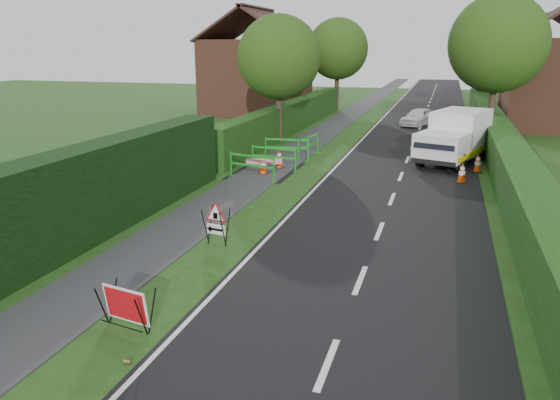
# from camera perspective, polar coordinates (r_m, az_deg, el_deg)

# --- Properties ---
(ground) EXTENTS (120.00, 120.00, 0.00)m
(ground) POSITION_cam_1_polar(r_m,az_deg,el_deg) (12.15, -4.23, -8.86)
(ground) COLOR #213F12
(ground) RESTS_ON ground
(road_surface) EXTENTS (6.00, 90.00, 0.02)m
(road_surface) POSITION_cam_1_polar(r_m,az_deg,el_deg) (45.59, 15.03, 8.90)
(road_surface) COLOR black
(road_surface) RESTS_ON ground
(footpath) EXTENTS (2.00, 90.00, 0.02)m
(footpath) POSITION_cam_1_polar(r_m,az_deg,el_deg) (46.10, 8.11, 9.35)
(footpath) COLOR #2D2D30
(footpath) RESTS_ON ground
(hedge_west_near) EXTENTS (1.10, 18.00, 2.50)m
(hedge_west_near) POSITION_cam_1_polar(r_m,az_deg,el_deg) (14.60, -22.98, -5.80)
(hedge_west_near) COLOR black
(hedge_west_near) RESTS_ON ground
(hedge_west_far) EXTENTS (1.00, 24.00, 1.80)m
(hedge_west_far) POSITION_cam_1_polar(r_m,az_deg,el_deg) (33.90, 1.23, 7.21)
(hedge_west_far) COLOR #14380F
(hedge_west_far) RESTS_ON ground
(hedge_east) EXTENTS (1.20, 50.00, 1.50)m
(hedge_east) POSITION_cam_1_polar(r_m,az_deg,el_deg) (26.87, 21.86, 3.81)
(hedge_east) COLOR #14380F
(hedge_east) RESTS_ON ground
(house_west) EXTENTS (7.50, 7.40, 7.88)m
(house_west) POSITION_cam_1_polar(r_m,az_deg,el_deg) (42.71, -2.39, 12.89)
(house_west) COLOR brown
(house_west) RESTS_ON ground
(house_east_b) EXTENTS (7.50, 7.40, 7.88)m
(house_east_b) POSITION_cam_1_polar(r_m,az_deg,el_deg) (52.92, 26.12, 11.90)
(house_east_b) COLOR brown
(house_east_b) RESTS_ON ground
(tree_nw) EXTENTS (4.40, 4.40, 6.70)m
(tree_nw) POSITION_cam_1_polar(r_m,az_deg,el_deg) (29.58, -0.11, 14.68)
(tree_nw) COLOR #2D2116
(tree_nw) RESTS_ON ground
(tree_ne) EXTENTS (5.20, 5.20, 7.79)m
(tree_ne) POSITION_cam_1_polar(r_m,az_deg,el_deg) (32.36, 21.84, 14.92)
(tree_ne) COLOR #2D2116
(tree_ne) RESTS_ON ground
(tree_fw) EXTENTS (4.80, 4.80, 7.24)m
(tree_fw) POSITION_cam_1_polar(r_m,az_deg,el_deg) (45.12, 6.06, 15.42)
(tree_fw) COLOR #2D2116
(tree_fw) RESTS_ON ground
(tree_fe) EXTENTS (4.20, 4.20, 6.33)m
(tree_fe) POSITION_cam_1_polar(r_m,az_deg,el_deg) (48.34, 20.30, 13.87)
(tree_fe) COLOR #2D2116
(tree_fe) RESTS_ON ground
(red_rect_sign) EXTENTS (1.06, 0.76, 0.83)m
(red_rect_sign) POSITION_cam_1_polar(r_m,az_deg,el_deg) (10.54, -15.82, -10.60)
(red_rect_sign) COLOR black
(red_rect_sign) RESTS_ON ground
(triangle_sign) EXTENTS (0.78, 0.78, 1.00)m
(triangle_sign) POSITION_cam_1_polar(r_m,az_deg,el_deg) (14.28, -6.83, -2.12)
(triangle_sign) COLOR black
(triangle_sign) RESTS_ON ground
(works_van) EXTENTS (3.38, 5.32, 2.28)m
(works_van) POSITION_cam_1_polar(r_m,az_deg,el_deg) (25.62, 17.85, 6.40)
(works_van) COLOR silver
(works_van) RESTS_ON ground
(traffic_cone_0) EXTENTS (0.38, 0.38, 0.79)m
(traffic_cone_0) POSITION_cam_1_polar(r_m,az_deg,el_deg) (21.98, 18.49, 2.72)
(traffic_cone_0) COLOR black
(traffic_cone_0) RESTS_ON ground
(traffic_cone_1) EXTENTS (0.38, 0.38, 0.79)m
(traffic_cone_1) POSITION_cam_1_polar(r_m,az_deg,el_deg) (24.04, 19.97, 3.65)
(traffic_cone_1) COLOR black
(traffic_cone_1) RESTS_ON ground
(traffic_cone_2) EXTENTS (0.38, 0.38, 0.79)m
(traffic_cone_2) POSITION_cam_1_polar(r_m,az_deg,el_deg) (26.49, 17.98, 4.88)
(traffic_cone_2) COLOR black
(traffic_cone_2) RESTS_ON ground
(traffic_cone_3) EXTENTS (0.38, 0.38, 0.79)m
(traffic_cone_3) POSITION_cam_1_polar(r_m,az_deg,el_deg) (22.34, -1.78, 3.73)
(traffic_cone_3) COLOR black
(traffic_cone_3) RESTS_ON ground
(traffic_cone_4) EXTENTS (0.38, 0.38, 0.79)m
(traffic_cone_4) POSITION_cam_1_polar(r_m,az_deg,el_deg) (23.45, -0.08, 4.32)
(traffic_cone_4) COLOR black
(traffic_cone_4) RESTS_ON ground
(ped_barrier_0) EXTENTS (2.09, 0.81, 1.00)m
(ped_barrier_0) POSITION_cam_1_polar(r_m,az_deg,el_deg) (21.42, -2.96, 3.84)
(ped_barrier_0) COLOR #1A8F1F
(ped_barrier_0) RESTS_ON ground
(ped_barrier_1) EXTENTS (2.09, 0.63, 1.00)m
(ped_barrier_1) POSITION_cam_1_polar(r_m,az_deg,el_deg) (23.05, -0.66, 4.72)
(ped_barrier_1) COLOR #1A8F1F
(ped_barrier_1) RESTS_ON ground
(ped_barrier_2) EXTENTS (2.08, 0.52, 1.00)m
(ped_barrier_2) POSITION_cam_1_polar(r_m,az_deg,el_deg) (25.22, 0.71, 5.69)
(ped_barrier_2) COLOR #1A8F1F
(ped_barrier_2) RESTS_ON ground
(ped_barrier_3) EXTENTS (0.80, 2.09, 1.00)m
(ped_barrier_3) POSITION_cam_1_polar(r_m,az_deg,el_deg) (25.81, 2.98, 5.90)
(ped_barrier_3) COLOR #1A8F1F
(ped_barrier_3) RESTS_ON ground
(redwhite_plank) EXTENTS (1.43, 0.53, 0.25)m
(redwhite_plank) POSITION_cam_1_polar(r_m,az_deg,el_deg) (22.77, -1.66, 2.95)
(redwhite_plank) COLOR red
(redwhite_plank) RESTS_ON ground
(litter_can) EXTENTS (0.12, 0.07, 0.07)m
(litter_can) POSITION_cam_1_polar(r_m,az_deg,el_deg) (9.74, -15.64, -16.15)
(litter_can) COLOR #BF7F4C
(litter_can) RESTS_ON ground
(hatchback_car) EXTENTS (2.52, 3.67, 1.16)m
(hatchback_car) POSITION_cam_1_polar(r_m,az_deg,el_deg) (37.23, 14.30, 8.41)
(hatchback_car) COLOR silver
(hatchback_car) RESTS_ON ground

